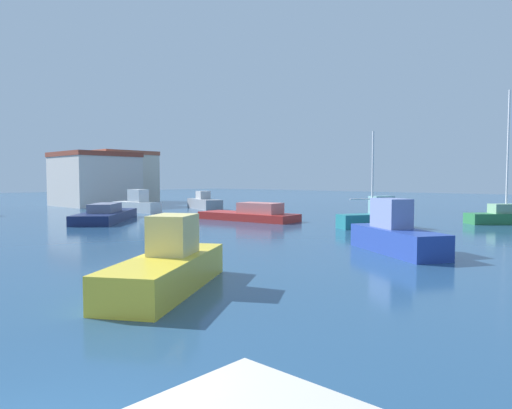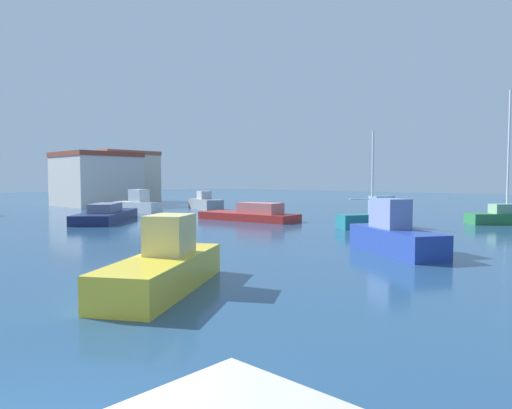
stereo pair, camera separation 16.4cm
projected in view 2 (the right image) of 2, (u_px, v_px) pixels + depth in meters
water at (145, 225)px, 28.85m from camera, size 160.00×160.00×0.00m
sailboat_teal_far_left at (374, 217)px, 27.42m from camera, size 4.30×3.14×5.78m
motorboat_yellow_inner_mooring at (164, 267)px, 12.13m from camera, size 5.33×4.13×1.97m
motorboat_red_mid_harbor at (251, 214)px, 32.36m from camera, size 3.25×7.71×1.28m
motorboat_white_outer_mooring at (138, 204)px, 40.13m from camera, size 2.12×5.00×2.03m
motorboat_grey_behind_lamppost at (205, 203)px, 44.55m from camera, size 3.54×5.71×1.76m
motorboat_blue_far_right at (394, 235)px, 18.18m from camera, size 3.89×4.95×2.15m
sailboat_green_center_channel at (507, 216)px, 29.81m from camera, size 4.64×4.55×8.70m
motorboat_navy_distant_north at (106, 215)px, 31.96m from camera, size 7.50×7.53×1.24m
harbor_office at (96, 179)px, 50.28m from camera, size 7.48×7.74×5.83m
warehouse_block at (124, 177)px, 58.55m from camera, size 7.66×5.80×6.49m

